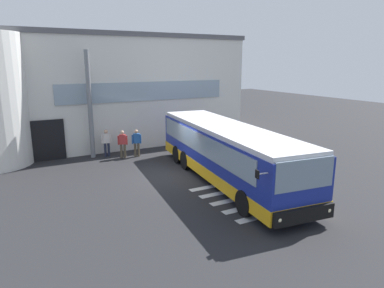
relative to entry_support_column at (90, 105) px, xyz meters
name	(u,v)px	position (x,y,z in m)	size (l,w,h in m)	color
ground_plane	(172,175)	(2.75, -5.40, -3.18)	(80.00, 90.00, 0.02)	#232326
bay_paint_stripes	(254,195)	(4.75, -9.60, -3.17)	(4.40, 3.96, 0.01)	silver
terminal_building	(99,88)	(2.08, 6.14, 0.57)	(19.05, 13.80, 7.50)	silver
entry_support_column	(90,105)	(0.00, 0.00, 0.00)	(0.28, 0.28, 6.34)	slate
bus_main_foreground	(226,154)	(4.75, -7.40, -1.84)	(4.26, 11.67, 2.70)	navy
passenger_near_column	(107,142)	(0.80, -0.25, -2.24)	(0.58, 0.28, 1.68)	#1E2338
passenger_by_doorway	(123,143)	(1.57, -1.00, -2.24)	(0.55, 0.35, 1.68)	#4C4233
passenger_at_curb_edge	(137,142)	(2.40, -1.14, -2.24)	(0.59, 0.27, 1.68)	#4C4233
safety_bollard_yellow	(176,147)	(4.74, -1.80, -2.72)	(0.18, 0.18, 0.90)	yellow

